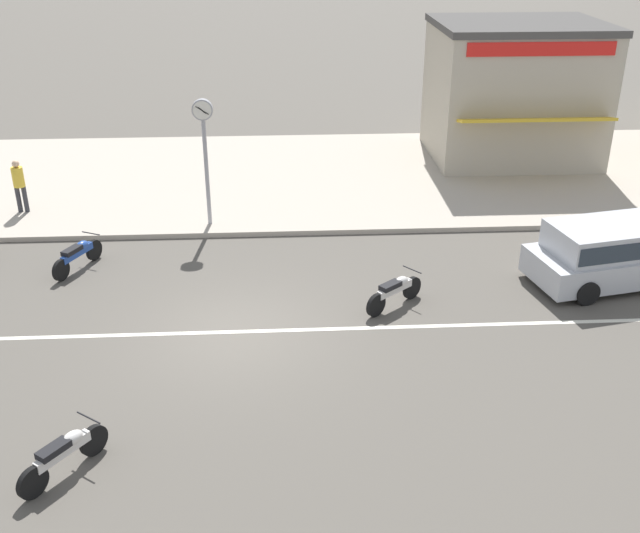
# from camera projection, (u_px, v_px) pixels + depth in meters

# --- Properties ---
(ground_plane) EXTENTS (160.00, 160.00, 0.00)m
(ground_plane) POSITION_uv_depth(u_px,v_px,m) (235.00, 332.00, 16.69)
(ground_plane) COLOR #544F47
(lane_centre_stripe) EXTENTS (50.40, 0.14, 0.01)m
(lane_centre_stripe) POSITION_uv_depth(u_px,v_px,m) (235.00, 332.00, 16.69)
(lane_centre_stripe) COLOR silver
(lane_centre_stripe) RESTS_ON ground
(kerb_strip) EXTENTS (68.00, 10.00, 0.15)m
(kerb_strip) POSITION_uv_depth(u_px,v_px,m) (249.00, 178.00, 25.93)
(kerb_strip) COLOR #ADA393
(kerb_strip) RESTS_ON ground
(minivan_silver_1) EXTENTS (4.60, 2.69, 1.56)m
(minivan_silver_1) POSITION_uv_depth(u_px,v_px,m) (612.00, 251.00, 18.56)
(minivan_silver_1) COLOR #B7BABF
(minivan_silver_1) RESTS_ON ground
(motorcycle_0) EXTENTS (0.98, 1.75, 0.80)m
(motorcycle_0) POSITION_uv_depth(u_px,v_px,m) (78.00, 255.00, 19.39)
(motorcycle_0) COLOR black
(motorcycle_0) RESTS_ON ground
(motorcycle_1) EXTENTS (1.17, 1.51, 0.80)m
(motorcycle_1) POSITION_uv_depth(u_px,v_px,m) (64.00, 453.00, 12.35)
(motorcycle_1) COLOR black
(motorcycle_1) RESTS_ON ground
(motorcycle_2) EXTENTS (1.47, 1.25, 0.80)m
(motorcycle_2) POSITION_uv_depth(u_px,v_px,m) (395.00, 291.00, 17.57)
(motorcycle_2) COLOR black
(motorcycle_2) RESTS_ON ground
(street_clock) EXTENTS (0.58, 0.22, 3.67)m
(street_clock) POSITION_uv_depth(u_px,v_px,m) (204.00, 135.00, 20.86)
(street_clock) COLOR #9E9EA3
(street_clock) RESTS_ON kerb_strip
(pedestrian_near_clock) EXTENTS (0.34, 0.34, 1.63)m
(pedestrian_near_clock) POSITION_uv_depth(u_px,v_px,m) (19.00, 182.00, 22.45)
(pedestrian_near_clock) COLOR #333338
(pedestrian_near_clock) RESTS_ON kerb_strip
(shopfront_mid_block) EXTENTS (5.84, 5.59, 4.82)m
(shopfront_mid_block) POSITION_uv_depth(u_px,v_px,m) (514.00, 91.00, 26.98)
(shopfront_mid_block) COLOR #B2A893
(shopfront_mid_block) RESTS_ON kerb_strip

